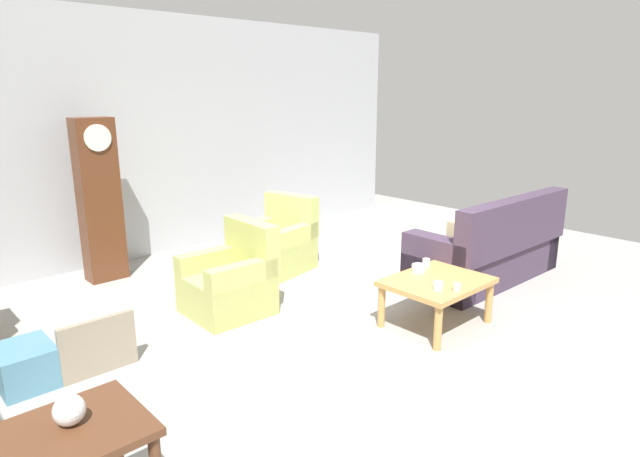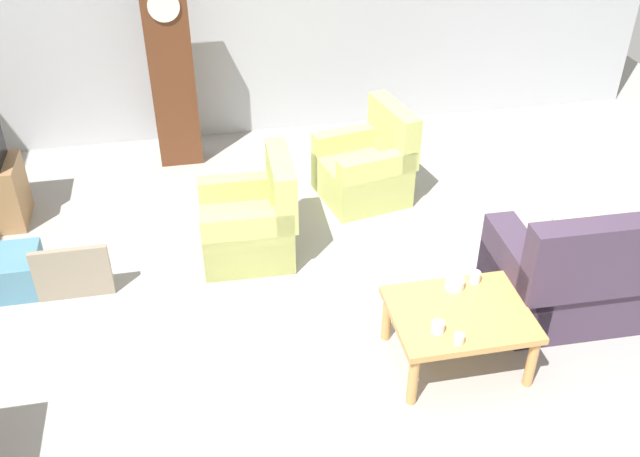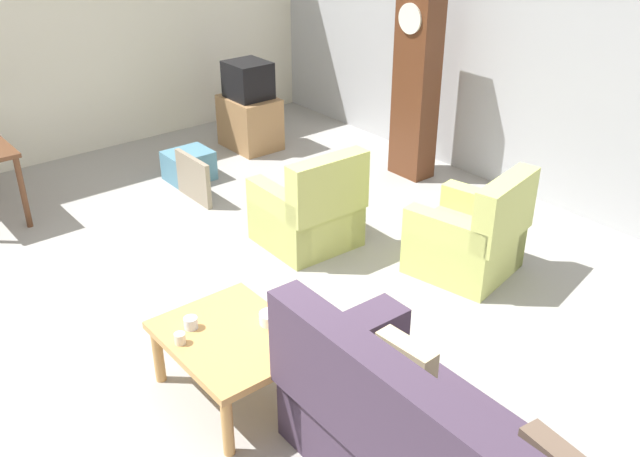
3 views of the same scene
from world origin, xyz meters
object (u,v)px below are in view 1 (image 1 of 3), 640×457
at_px(armchair_olive_near, 231,283).
at_px(coffee_table_wood, 437,286).
at_px(bowl_white_stacked, 419,268).
at_px(couch_floral, 489,251).
at_px(framed_picture_leaning, 99,347).
at_px(storage_box_blue, 25,366).
at_px(glass_dome_cloche, 69,410).
at_px(cup_white_porcelain, 426,263).
at_px(grandfather_clock, 99,200).
at_px(cup_blue_rimmed, 438,286).
at_px(cup_cream_tall, 457,287).
at_px(armchair_olive_far, 279,245).

height_order(armchair_olive_near, coffee_table_wood, armchair_olive_near).
xyz_separation_m(armchair_olive_near, coffee_table_wood, (1.28, -1.62, 0.09)).
bearing_deg(bowl_white_stacked, couch_floral, 2.77).
distance_m(framed_picture_leaning, storage_box_blue, 0.54).
height_order(coffee_table_wood, glass_dome_cloche, glass_dome_cloche).
relative_size(armchair_olive_near, cup_white_porcelain, 10.17).
relative_size(coffee_table_wood, cup_white_porcelain, 10.62).
relative_size(armchair_olive_near, grandfather_clock, 0.48).
xyz_separation_m(armchair_olive_near, glass_dome_cloche, (-2.20, -2.05, 0.51)).
height_order(cup_blue_rimmed, cup_cream_tall, cup_blue_rimmed).
relative_size(grandfather_clock, cup_cream_tall, 26.74).
xyz_separation_m(armchair_olive_far, storage_box_blue, (-3.18, -0.86, -0.15)).
distance_m(cup_white_porcelain, cup_cream_tall, 0.68).
distance_m(cup_blue_rimmed, bowl_white_stacked, 0.50).
relative_size(coffee_table_wood, bowl_white_stacked, 6.84).
xyz_separation_m(couch_floral, framed_picture_leaning, (-4.28, 0.95, -0.12)).
xyz_separation_m(glass_dome_cloche, cup_blue_rimmed, (3.25, 0.27, -0.32)).
xyz_separation_m(couch_floral, armchair_olive_far, (-1.59, 2.03, -0.05)).
height_order(couch_floral, framed_picture_leaning, couch_floral).
distance_m(armchair_olive_near, glass_dome_cloche, 3.05).
relative_size(armchair_olive_near, storage_box_blue, 1.94).
distance_m(couch_floral, storage_box_blue, 4.91).
distance_m(glass_dome_cloche, cup_white_porcelain, 3.78).
xyz_separation_m(armchair_olive_far, cup_blue_rimmed, (-0.16, -2.53, 0.20)).
height_order(framed_picture_leaning, cup_cream_tall, cup_cream_tall).
bearing_deg(bowl_white_stacked, grandfather_clock, 120.25).
distance_m(couch_floral, framed_picture_leaning, 4.39).
distance_m(coffee_table_wood, glass_dome_cloche, 3.53).
bearing_deg(storage_box_blue, coffee_table_wood, -24.85).
bearing_deg(storage_box_blue, cup_blue_rimmed, -28.91).
xyz_separation_m(grandfather_clock, glass_dome_cloche, (-1.65, -3.92, -0.15)).
height_order(armchair_olive_near, armchair_olive_far, same).
bearing_deg(coffee_table_wood, armchair_olive_far, 91.59).
height_order(grandfather_clock, storage_box_blue, grandfather_clock).
xyz_separation_m(glass_dome_cloche, cup_cream_tall, (3.35, 0.14, -0.32)).
height_order(armchair_olive_near, grandfather_clock, grandfather_clock).
relative_size(storage_box_blue, cup_blue_rimmed, 5.39).
height_order(grandfather_clock, glass_dome_cloche, grandfather_clock).
xyz_separation_m(grandfather_clock, storage_box_blue, (-1.41, -1.98, -0.81)).
bearing_deg(couch_floral, cup_blue_rimmed, -164.27).
relative_size(cup_cream_tall, bowl_white_stacked, 0.51).
xyz_separation_m(framed_picture_leaning, bowl_white_stacked, (2.80, -1.03, 0.27)).
bearing_deg(storage_box_blue, bowl_white_stacked, -20.73).
bearing_deg(bowl_white_stacked, glass_dome_cloche, -168.84).
distance_m(coffee_table_wood, cup_blue_rimmed, 0.30).
bearing_deg(armchair_olive_far, storage_box_blue, -164.86).
distance_m(grandfather_clock, storage_box_blue, 2.56).
bearing_deg(bowl_white_stacked, storage_box_blue, 159.27).
bearing_deg(cup_blue_rimmed, cup_white_porcelain, 46.01).
distance_m(framed_picture_leaning, cup_blue_rimmed, 2.93).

